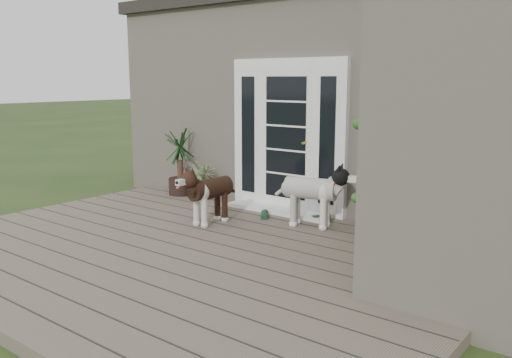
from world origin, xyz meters
The scene contains 16 objects.
deck centered at (0.00, 0.40, 0.06)m, with size 6.20×4.60×0.12m, color #6B5B4C.
house_main centered at (0.00, 4.65, 1.55)m, with size 7.40×4.00×3.10m, color #665E54.
roof_main centered at (0.00, 4.65, 3.20)m, with size 7.60×4.20×0.20m, color #2D2826.
house_wing centered at (2.90, 1.50, 1.55)m, with size 1.60×2.40×3.10m, color #665E54.
door_unit centered at (-0.20, 2.60, 1.19)m, with size 1.90×0.14×2.15m, color white.
door_step centered at (-0.20, 2.40, 0.14)m, with size 1.60×0.40×0.05m, color white.
brindle_dog centered at (-0.52, 1.32, 0.46)m, with size 0.35×0.82×0.69m, color #311C11, non-canonical shape.
white_dog centered at (0.58, 2.01, 0.48)m, with size 0.37×0.87×0.73m, color white, non-canonical shape.
spider_plant centered at (-1.70, 2.39, 0.45)m, with size 0.62×0.62×0.66m, color #81935A, non-canonical shape.
yucca centered at (-2.15, 2.36, 0.66)m, with size 0.74×0.74×1.08m, color black, non-canonical shape.
herb_a centered at (1.47, 2.40, 0.36)m, with size 0.38×0.38×0.49m, color #1F4E16.
herb_b centered at (1.93, 1.98, 0.38)m, with size 0.35×0.35×0.52m, color #255117.
herb_c centered at (2.27, 2.40, 0.43)m, with size 0.40×0.40×0.63m, color #2E631C.
sapling centered at (1.53, 1.79, 0.87)m, with size 0.44×0.44×1.51m, color #1D651D, non-canonical shape.
clog_left centered at (-0.15, 2.00, 0.16)m, with size 0.13×0.27×0.08m, color #14321E, non-canonical shape.
clog_right centered at (0.52, 2.37, 0.16)m, with size 0.13×0.28×0.08m, color black, non-canonical shape.
Camera 1 is at (4.15, -3.67, 1.98)m, focal length 37.72 mm.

